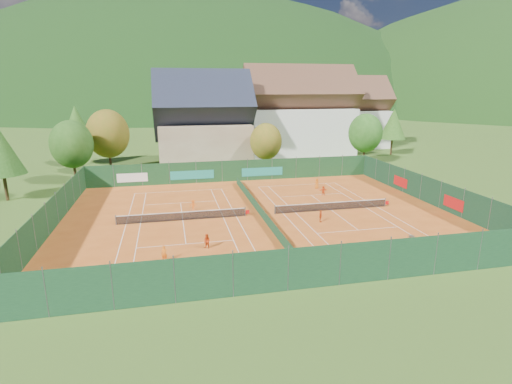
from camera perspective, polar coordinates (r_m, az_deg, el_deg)
The scene contains 35 objects.
ground at distance 41.93m, azimuth 0.59°, elevation -3.35°, with size 600.00×600.00×0.00m, color #34551A.
clay_pad at distance 41.92m, azimuth 0.59°, elevation -3.32°, with size 40.00×32.00×0.01m, color #BA531B.
court_markings_left at distance 40.96m, azimuth -10.41°, elevation -4.01°, with size 11.03×23.83×0.00m.
court_markings_right at distance 44.33m, azimuth 10.73°, elevation -2.56°, with size 11.03×23.83×0.00m.
tennis_net_left at distance 40.80m, azimuth -10.22°, elevation -3.34°, with size 13.30×0.10×1.02m.
tennis_net_right at distance 44.25m, azimuth 10.94°, elevation -1.94°, with size 13.30×0.10×1.02m.
court_divider at distance 41.77m, azimuth 0.59°, elevation -2.67°, with size 0.03×28.80×1.00m.
fence_north at distance 56.66m, azimuth -3.50°, elevation 2.99°, with size 40.00×0.10×3.00m.
fence_south at distance 27.10m, azimuth 8.36°, elevation -10.58°, with size 40.00×0.04×3.00m.
fence_west at distance 41.96m, azimuth -27.11°, elevation -2.84°, with size 0.04×32.00×3.00m.
fence_east at distance 49.85m, azimuth 23.59°, elevation 0.13°, with size 0.09×32.00×3.00m.
chalet at distance 69.37m, azimuth -7.52°, elevation 9.37°, with size 16.20×12.00×16.00m.
hotel_block_a at distance 79.08m, azimuth 6.14°, elevation 10.62°, with size 21.60×11.00×17.25m.
hotel_block_b at distance 91.76m, azimuth 12.97°, elevation 10.42°, with size 17.28×10.00×15.50m.
tree_west_front at distance 60.72m, azimuth -24.84°, elevation 6.21°, with size 5.72×5.72×8.69m.
tree_west_mid at distance 65.81m, azimuth -20.41°, elevation 7.80°, with size 6.44×6.44×9.78m.
tree_west_back at distance 74.61m, azimuth -24.27°, elevation 8.67°, with size 5.60×5.60×10.00m.
tree_center at distance 63.19m, azimuth 1.42°, elevation 7.23°, with size 5.01×5.01×7.60m.
tree_east_front at distance 71.36m, azimuth 15.35°, elevation 8.13°, with size 5.72×5.72×8.69m.
tree_east_mid at distance 83.14m, azimuth 19.02°, elevation 9.19°, with size 5.04×5.04×9.00m.
tree_west_side at distance 54.70m, azimuth -32.78°, elevation 5.12°, with size 5.04×5.04×9.00m.
tree_east_back at distance 86.46m, azimuth 11.68°, elevation 10.33°, with size 7.15×7.15×10.86m.
mountain_backdrop at distance 279.87m, azimuth -4.50°, elevation 3.91°, with size 820.00×530.00×242.00m.
ball_hopper at distance 36.90m, azimuth 21.33°, elevation -6.04°, with size 0.34×0.34×0.80m.
loose_ball_0 at distance 33.89m, azimuth -6.82°, elevation -7.88°, with size 0.07×0.07×0.07m, color #CCD833.
loose_ball_1 at distance 35.39m, azimuth 17.36°, elevation -7.48°, with size 0.07×0.07×0.07m, color #CCD833.
loose_ball_2 at distance 48.17m, azimuth 1.42°, elevation -0.87°, with size 0.07×0.07×0.07m, color #CCD833.
loose_ball_3 at distance 51.74m, azimuth -4.25°, elevation 0.20°, with size 0.07×0.07×0.07m, color #CCD833.
loose_ball_4 at distance 43.52m, azimuth 16.84°, elevation -3.25°, with size 0.07×0.07×0.07m, color #CCD833.
player_left_near at distance 31.84m, azimuth -12.97°, elevation -8.56°, with size 0.45×0.30×1.25m, color orange.
player_left_mid at distance 33.52m, azimuth -7.01°, elevation -7.02°, with size 0.63×0.49×1.30m, color #D44512.
player_left_far at distance 43.82m, azimuth -8.97°, elevation -1.87°, with size 0.79×0.45×1.22m, color orange.
player_right_near at distance 40.14m, azimuth 9.21°, elevation -3.43°, with size 0.72×0.30×1.23m, color #D04612.
player_right_far_a at distance 53.29m, azimuth 8.68°, elevation 1.20°, with size 0.65×0.43×1.34m, color orange.
player_right_far_b at distance 50.07m, azimuth 9.59°, elevation 0.20°, with size 1.11×0.36×1.20m, color #FA5316.
Camera 1 is at (-8.99, -38.81, 13.05)m, focal length 28.00 mm.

